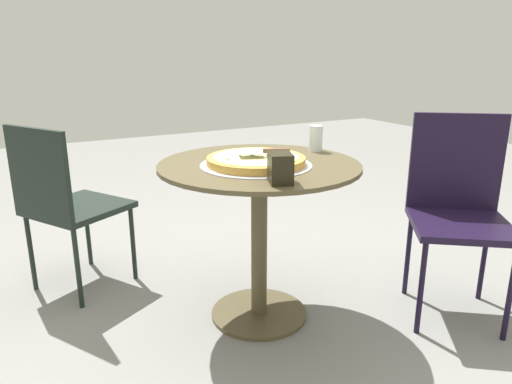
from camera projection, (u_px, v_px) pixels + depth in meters
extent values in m
plane|color=gray|center=(259.00, 314.00, 2.22)|extent=(10.00, 10.00, 0.00)
cylinder|color=brown|center=(259.00, 165.00, 2.02)|extent=(0.86, 0.86, 0.02)
cylinder|color=brown|center=(259.00, 242.00, 2.12)|extent=(0.07, 0.07, 0.69)
cylinder|color=brown|center=(259.00, 313.00, 2.22)|extent=(0.44, 0.44, 0.02)
cylinder|color=silver|center=(256.00, 165.00, 1.97)|extent=(0.47, 0.47, 0.00)
cylinder|color=gold|center=(256.00, 161.00, 1.97)|extent=(0.41, 0.41, 0.03)
cylinder|color=beige|center=(256.00, 157.00, 1.96)|extent=(0.36, 0.36, 0.00)
sphere|color=#F1EECD|center=(240.00, 156.00, 1.96)|extent=(0.01, 0.01, 0.01)
sphere|color=white|center=(227.00, 159.00, 1.89)|extent=(0.02, 0.02, 0.02)
sphere|color=#F4EDC1|center=(271.00, 156.00, 1.96)|extent=(0.01, 0.01, 0.01)
sphere|color=#E3EAC0|center=(283.00, 152.00, 2.02)|extent=(0.02, 0.02, 0.02)
sphere|color=#2E6D2B|center=(259.00, 153.00, 1.99)|extent=(0.02, 0.02, 0.02)
sphere|color=#315E27|center=(252.00, 154.00, 1.97)|extent=(0.02, 0.02, 0.02)
sphere|color=#F6D9C3|center=(269.00, 155.00, 1.96)|extent=(0.02, 0.02, 0.02)
cube|color=silver|center=(251.00, 153.00, 1.94)|extent=(0.11, 0.12, 0.00)
cube|color=brown|center=(276.00, 151.00, 1.94)|extent=(0.06, 0.11, 0.02)
cylinder|color=silver|center=(316.00, 138.00, 2.24)|extent=(0.07, 0.07, 0.12)
cube|color=black|center=(280.00, 168.00, 1.70)|extent=(0.13, 0.11, 0.11)
cube|color=black|center=(79.00, 208.00, 2.40)|extent=(0.57, 0.57, 0.03)
cube|color=black|center=(38.00, 173.00, 2.17)|extent=(0.37, 0.23, 0.42)
cylinder|color=black|center=(88.00, 231.00, 2.69)|extent=(0.02, 0.02, 0.41)
cylinder|color=black|center=(133.00, 243.00, 2.52)|extent=(0.02, 0.02, 0.41)
cylinder|color=black|center=(31.00, 253.00, 2.40)|extent=(0.02, 0.02, 0.41)
cylinder|color=black|center=(78.00, 268.00, 2.23)|extent=(0.02, 0.02, 0.41)
cube|color=black|center=(461.00, 225.00, 2.10)|extent=(0.58, 0.58, 0.03)
cube|color=black|center=(456.00, 162.00, 2.21)|extent=(0.27, 0.35, 0.45)
cylinder|color=black|center=(510.00, 294.00, 1.97)|extent=(0.02, 0.02, 0.43)
cylinder|color=black|center=(421.00, 288.00, 2.02)|extent=(0.02, 0.02, 0.43)
cylinder|color=black|center=(484.00, 259.00, 2.31)|extent=(0.02, 0.02, 0.43)
cylinder|color=black|center=(408.00, 254.00, 2.36)|extent=(0.02, 0.02, 0.43)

